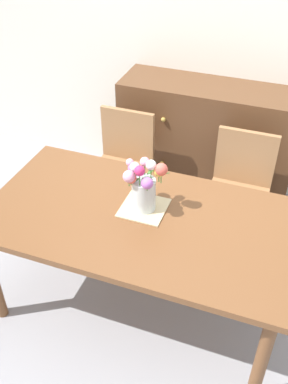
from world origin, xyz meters
TOP-DOWN VIEW (x-y plane):
  - ground_plane at (0.00, 0.00)m, footprint 12.00×12.00m
  - back_wall at (0.00, 1.60)m, footprint 7.00×0.10m
  - dining_table at (0.00, 0.00)m, footprint 1.78×0.96m
  - chair_left at (-0.45, 0.82)m, footprint 0.42×0.42m
  - chair_right at (0.45, 0.82)m, footprint 0.42×0.42m
  - dresser at (0.08, 1.33)m, footprint 1.40×0.47m
  - placemat at (0.00, 0.07)m, footprint 0.26×0.26m
  - flower_vase at (-0.00, 0.07)m, footprint 0.26×0.19m

SIDE VIEW (x-z plane):
  - ground_plane at x=0.00m, z-range 0.00..0.00m
  - dresser at x=0.08m, z-range 0.00..1.00m
  - chair_left at x=-0.45m, z-range 0.07..0.97m
  - chair_right at x=0.45m, z-range 0.07..0.97m
  - dining_table at x=0.00m, z-range 0.30..1.06m
  - placemat at x=0.00m, z-range 0.76..0.77m
  - flower_vase at x=0.00m, z-range 0.77..1.09m
  - back_wall at x=0.00m, z-range 0.00..2.80m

